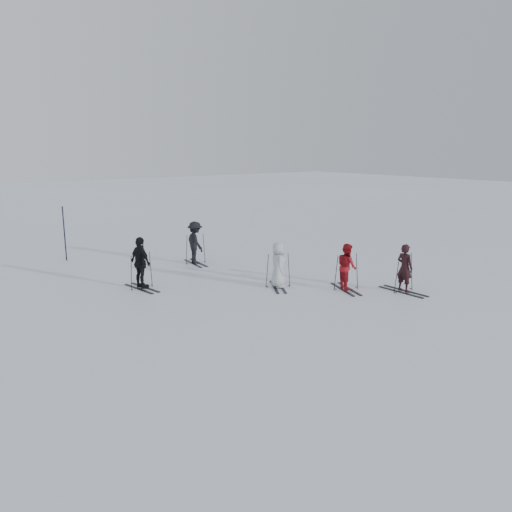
{
  "coord_description": "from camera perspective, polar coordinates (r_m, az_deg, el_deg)",
  "views": [
    {
      "loc": [
        -10.12,
        -12.23,
        4.64
      ],
      "look_at": [
        0.0,
        1.0,
        1.0
      ],
      "focal_mm": 35.0,
      "sensor_mm": 36.0,
      "label": 1
    }
  ],
  "objects": [
    {
      "name": "skis_uphill_left",
      "position": [
        17.05,
        -12.99,
        -1.64
      ],
      "size": [
        1.8,
        1.13,
        1.23
      ],
      "primitive_type": null,
      "rotation": [
        0.0,
        0.0,
        1.71
      ],
      "color": "black",
      "rests_on": "ground"
    },
    {
      "name": "skier_grey",
      "position": [
        16.74,
        2.55,
        -1.07
      ],
      "size": [
        0.8,
        0.89,
        1.53
      ],
      "primitive_type": "imported",
      "rotation": [
        0.0,
        0.0,
        1.04
      ],
      "color": "#ADB3B7",
      "rests_on": "ground"
    },
    {
      "name": "skis_red",
      "position": [
        16.77,
        10.32,
        -1.74
      ],
      "size": [
        1.92,
        1.45,
        1.25
      ],
      "primitive_type": null,
      "rotation": [
        0.0,
        0.0,
        1.21
      ],
      "color": "black",
      "rests_on": "ground"
    },
    {
      "name": "skier_uphill_left",
      "position": [
        16.99,
        -13.03,
        -0.84
      ],
      "size": [
        0.56,
        1.06,
        1.73
      ],
      "primitive_type": "imported",
      "rotation": [
        0.0,
        0.0,
        1.71
      ],
      "color": "black",
      "rests_on": "ground"
    },
    {
      "name": "skier_uphill_far",
      "position": [
        20.34,
        -6.96,
        1.48
      ],
      "size": [
        0.76,
        1.16,
        1.7
      ],
      "primitive_type": "imported",
      "rotation": [
        0.0,
        0.0,
        1.45
      ],
      "color": "black",
      "rests_on": "ground"
    },
    {
      "name": "ground",
      "position": [
        16.54,
        2.11,
        -3.97
      ],
      "size": [
        120.0,
        120.0,
        0.0
      ],
      "primitive_type": "plane",
      "color": "silver",
      "rests_on": "ground"
    },
    {
      "name": "skis_grey",
      "position": [
        16.78,
        2.55,
        -1.61
      ],
      "size": [
        1.87,
        1.6,
        1.21
      ],
      "primitive_type": null,
      "rotation": [
        0.0,
        0.0,
        1.04
      ],
      "color": "black",
      "rests_on": "ground"
    },
    {
      "name": "skier_red",
      "position": [
        16.73,
        10.34,
        -1.27
      ],
      "size": [
        0.81,
        0.9,
        1.53
      ],
      "primitive_type": "imported",
      "rotation": [
        0.0,
        0.0,
        1.21
      ],
      "color": "maroon",
      "rests_on": "ground"
    },
    {
      "name": "skis_uphill_far",
      "position": [
        20.38,
        -6.94,
        0.87
      ],
      "size": [
        1.81,
        1.11,
        1.25
      ],
      "primitive_type": null,
      "rotation": [
        0.0,
        0.0,
        1.45
      ],
      "color": "black",
      "rests_on": "ground"
    },
    {
      "name": "skier_near_dark",
      "position": [
        16.9,
        16.62,
        -1.39
      ],
      "size": [
        0.38,
        0.57,
        1.57
      ],
      "primitive_type": "imported",
      "rotation": [
        0.0,
        0.0,
        1.58
      ],
      "color": "black",
      "rests_on": "ground"
    },
    {
      "name": "piste_marker",
      "position": [
        22.16,
        -21.05,
        2.4
      ],
      "size": [
        0.06,
        0.06,
        2.28
      ],
      "primitive_type": "cylinder",
      "rotation": [
        0.0,
        0.0,
        -0.25
      ],
      "color": "black",
      "rests_on": "ground"
    },
    {
      "name": "skis_near_dark",
      "position": [
        16.93,
        16.59,
        -1.84
      ],
      "size": [
        1.78,
        0.95,
        1.29
      ],
      "primitive_type": null,
      "rotation": [
        0.0,
        0.0,
        1.58
      ],
      "color": "black",
      "rests_on": "ground"
    }
  ]
}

